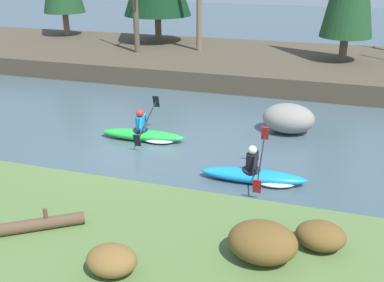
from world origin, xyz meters
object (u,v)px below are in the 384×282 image
(kayaker_lead, at_px, (258,175))
(driftwood_log, at_px, (36,225))
(kayaker_middle, at_px, (146,134))
(boulder_midstream, at_px, (288,118))

(kayaker_lead, height_order, driftwood_log, kayaker_lead)
(driftwood_log, bearing_deg, kayaker_middle, 58.40)
(boulder_midstream, height_order, driftwood_log, boulder_midstream)
(kayaker_middle, bearing_deg, boulder_midstream, 22.43)
(kayaker_middle, relative_size, boulder_midstream, 1.64)
(boulder_midstream, bearing_deg, driftwood_log, -115.92)
(boulder_midstream, distance_m, driftwood_log, 9.00)
(kayaker_lead, distance_m, kayaker_middle, 4.24)
(boulder_midstream, bearing_deg, kayaker_middle, -153.68)
(kayaker_lead, bearing_deg, boulder_midstream, 80.64)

